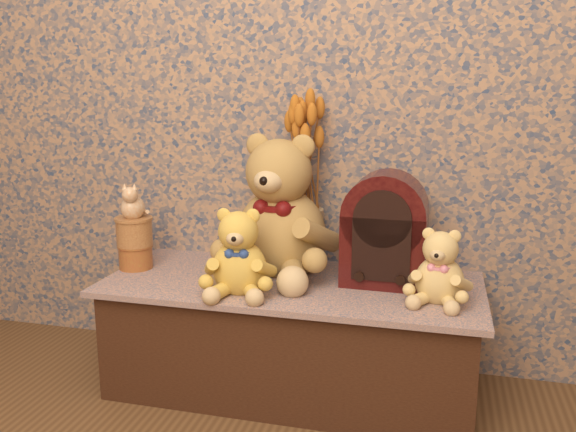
# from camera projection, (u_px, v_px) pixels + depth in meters

# --- Properties ---
(display_shelf) EXTENTS (1.29, 0.56, 0.40)m
(display_shelf) POSITION_uv_depth(u_px,v_px,m) (292.00, 335.00, 2.08)
(display_shelf) COLOR #394F74
(display_shelf) RESTS_ON ground
(teddy_large) EXTENTS (0.47, 0.54, 0.53)m
(teddy_large) POSITION_uv_depth(u_px,v_px,m) (281.00, 199.00, 2.08)
(teddy_large) COLOR #A3723F
(teddy_large) RESTS_ON display_shelf
(teddy_medium) EXTENTS (0.28, 0.31, 0.30)m
(teddy_medium) POSITION_uv_depth(u_px,v_px,m) (239.00, 247.00, 1.90)
(teddy_medium) COLOR gold
(teddy_medium) RESTS_ON display_shelf
(teddy_small) EXTENTS (0.24, 0.27, 0.25)m
(teddy_small) POSITION_uv_depth(u_px,v_px,m) (440.00, 262.00, 1.82)
(teddy_small) COLOR #DCB968
(teddy_small) RESTS_ON display_shelf
(cathedral_radio) EXTENTS (0.28, 0.20, 0.38)m
(cathedral_radio) POSITION_uv_depth(u_px,v_px,m) (385.00, 228.00, 1.98)
(cathedral_radio) COLOR #33090A
(cathedral_radio) RESTS_ON display_shelf
(ceramic_vase) EXTENTS (0.15, 0.15, 0.22)m
(ceramic_vase) POSITION_uv_depth(u_px,v_px,m) (306.00, 238.00, 2.17)
(ceramic_vase) COLOR tan
(ceramic_vase) RESTS_ON display_shelf
(dried_stalks) EXTENTS (0.30, 0.30, 0.44)m
(dried_stalks) POSITION_uv_depth(u_px,v_px,m) (306.00, 149.00, 2.10)
(dried_stalks) COLOR #B8641D
(dried_stalks) RESTS_ON ceramic_vase
(biscuit_tin_lower) EXTENTS (0.13, 0.13, 0.09)m
(biscuit_tin_lower) POSITION_uv_depth(u_px,v_px,m) (136.00, 256.00, 2.17)
(biscuit_tin_lower) COLOR #AD8532
(biscuit_tin_lower) RESTS_ON display_shelf
(biscuit_tin_upper) EXTENTS (0.15, 0.15, 0.10)m
(biscuit_tin_upper) POSITION_uv_depth(u_px,v_px,m) (134.00, 232.00, 2.15)
(biscuit_tin_upper) COLOR tan
(biscuit_tin_upper) RESTS_ON biscuit_tin_lower
(cat_figurine) EXTENTS (0.12, 0.13, 0.13)m
(cat_figurine) POSITION_uv_depth(u_px,v_px,m) (132.00, 200.00, 2.13)
(cat_figurine) COLOR silver
(cat_figurine) RESTS_ON biscuit_tin_upper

